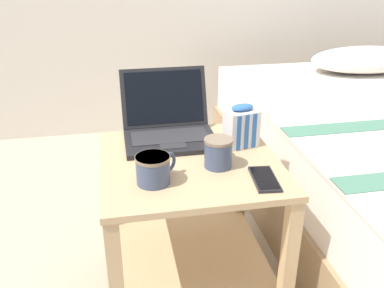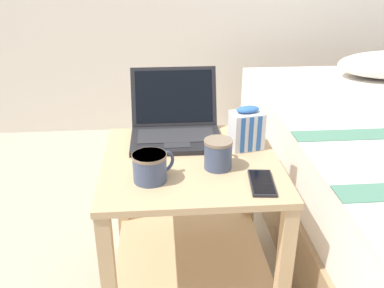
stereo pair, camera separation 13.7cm
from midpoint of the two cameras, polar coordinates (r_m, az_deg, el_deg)
The scene contains 7 objects.
ground_plane at distance 1.77m, azimuth 2.22°, elevation -18.32°, with size 8.00×8.00×0.00m, color tan.
bedside_table at distance 1.55m, azimuth 2.44°, elevation -8.69°, with size 0.60×0.59×0.55m.
laptop at distance 1.61m, azimuth 0.22°, elevation 2.50°, with size 0.33×0.32×0.23m.
mug_front_left at distance 1.30m, azimuth -2.58°, elevation -2.98°, with size 0.13×0.11×0.09m.
mug_front_right at distance 1.38m, azimuth 6.38°, elevation -1.16°, with size 0.09×0.13×0.10m.
snack_bag at distance 1.53m, azimuth 9.87°, elevation 1.94°, with size 0.13×0.10×0.16m.
cell_phone at distance 1.33m, azimuth 12.25°, elevation -5.15°, with size 0.09×0.16×0.01m.
Camera 2 is at (-0.10, -1.29, 1.21)m, focal length 40.00 mm.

